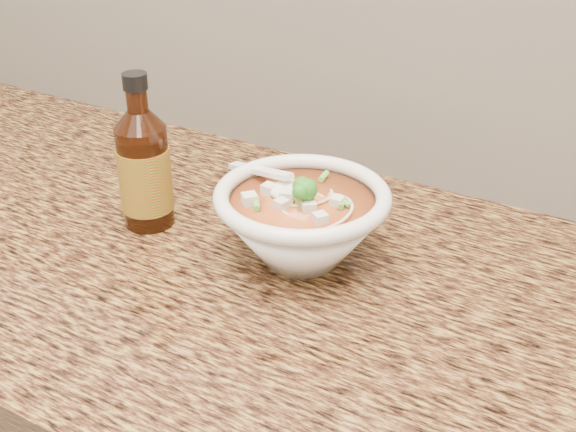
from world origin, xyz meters
The scene contains 3 objects.
counter_slab centered at (0.00, 1.68, 0.88)m, with size 4.00×0.68×0.04m, color olive.
soup_bowl centered at (-0.02, 1.71, 0.95)m, with size 0.24×0.22×0.12m.
hot_sauce_bottle centered at (-0.25, 1.68, 0.98)m, with size 0.09×0.09×0.21m.
Camera 1 is at (0.35, 1.03, 1.40)m, focal length 45.00 mm.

